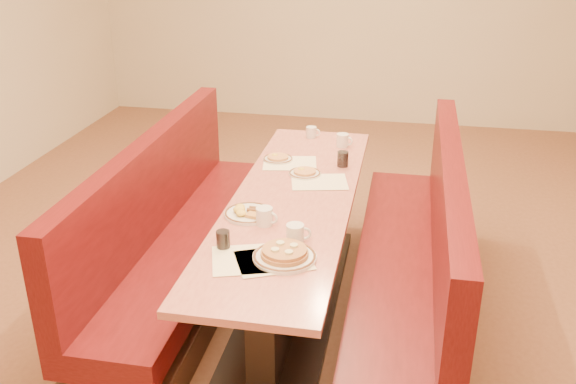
% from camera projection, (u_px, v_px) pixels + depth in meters
% --- Properties ---
extents(ground, '(8.00, 8.00, 0.00)m').
position_uv_depth(ground, '(292.00, 306.00, 4.07)').
color(ground, '#9E6647').
rests_on(ground, ground).
extents(diner_table, '(0.70, 2.50, 0.75)m').
position_uv_depth(diner_table, '(292.00, 254.00, 3.92)').
color(diner_table, black).
rests_on(diner_table, ground).
extents(booth_left, '(0.55, 2.50, 1.05)m').
position_uv_depth(booth_left, '(179.00, 245.00, 4.05)').
color(booth_left, '#4C3326').
rests_on(booth_left, ground).
extents(booth_right, '(0.55, 2.50, 1.05)m').
position_uv_depth(booth_right, '(414.00, 267.00, 3.79)').
color(booth_right, '#4C3326').
rests_on(booth_right, ground).
extents(placemat_near_left, '(0.46, 0.40, 0.00)m').
position_uv_depth(placemat_near_left, '(253.00, 259.00, 3.10)').
color(placemat_near_left, '#FEEFC7').
rests_on(placemat_near_left, diner_table).
extents(placemat_near_right, '(0.43, 0.39, 0.00)m').
position_uv_depth(placemat_near_right, '(274.00, 260.00, 3.09)').
color(placemat_near_right, '#FEEFC7').
rests_on(placemat_near_right, diner_table).
extents(placemat_far_left, '(0.39, 0.32, 0.00)m').
position_uv_depth(placemat_far_left, '(290.00, 163.00, 4.27)').
color(placemat_far_left, '#FEEFC7').
rests_on(placemat_far_left, diner_table).
extents(placemat_far_right, '(0.39, 0.33, 0.00)m').
position_uv_depth(placemat_far_right, '(319.00, 182.00, 3.98)').
color(placemat_far_right, '#FEEFC7').
rests_on(placemat_far_right, diner_table).
extents(pancake_plate, '(0.31, 0.31, 0.07)m').
position_uv_depth(pancake_plate, '(285.00, 255.00, 3.10)').
color(pancake_plate, silver).
rests_on(pancake_plate, diner_table).
extents(eggs_plate, '(0.27, 0.27, 0.05)m').
position_uv_depth(eggs_plate, '(248.00, 213.00, 3.54)').
color(eggs_plate, silver).
rests_on(eggs_plate, diner_table).
extents(extra_plate_mid, '(0.21, 0.21, 0.04)m').
position_uv_depth(extra_plate_mid, '(305.00, 173.00, 4.09)').
color(extra_plate_mid, silver).
rests_on(extra_plate_mid, diner_table).
extents(extra_plate_far, '(0.20, 0.20, 0.04)m').
position_uv_depth(extra_plate_far, '(278.00, 158.00, 4.32)').
color(extra_plate_far, silver).
rests_on(extra_plate_far, diner_table).
extents(coffee_mug_a, '(0.13, 0.09, 0.10)m').
position_uv_depth(coffee_mug_a, '(296.00, 233.00, 3.25)').
color(coffee_mug_a, silver).
rests_on(coffee_mug_a, diner_table).
extents(coffee_mug_b, '(0.13, 0.09, 0.10)m').
position_uv_depth(coffee_mug_b, '(265.00, 216.00, 3.43)').
color(coffee_mug_b, silver).
rests_on(coffee_mug_b, diner_table).
extents(coffee_mug_c, '(0.12, 0.09, 0.09)m').
position_uv_depth(coffee_mug_c, '(343.00, 140.00, 4.56)').
color(coffee_mug_c, silver).
rests_on(coffee_mug_c, diner_table).
extents(coffee_mug_d, '(0.11, 0.08, 0.08)m').
position_uv_depth(coffee_mug_d, '(312.00, 132.00, 4.74)').
color(coffee_mug_d, silver).
rests_on(coffee_mug_d, diner_table).
extents(soda_tumbler_near, '(0.07, 0.07, 0.09)m').
position_uv_depth(soda_tumbler_near, '(223.00, 240.00, 3.19)').
color(soda_tumbler_near, black).
rests_on(soda_tumbler_near, diner_table).
extents(soda_tumbler_mid, '(0.07, 0.07, 0.10)m').
position_uv_depth(soda_tumbler_mid, '(343.00, 159.00, 4.21)').
color(soda_tumbler_mid, black).
rests_on(soda_tumbler_mid, diner_table).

